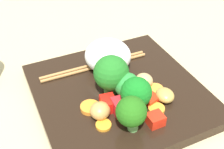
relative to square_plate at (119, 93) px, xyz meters
The scene contains 22 objects.
ground_plane 1.98cm from the square_plate, ahead, with size 110.00×110.00×2.00cm, color tan.
square_plate is the anchor object (origin of this frame).
rice_mound 7.40cm from the square_plate, 98.62° to the right, with size 8.60×7.92×6.14cm, color white.
broccoli_floret_0 7.15cm from the square_plate, 85.78° to the left, with size 4.94×4.94×6.13cm.
broccoli_floret_1 4.73cm from the square_plate, 87.58° to the left, with size 4.26×4.26×5.20cm.
broccoli_floret_2 5.23cm from the square_plate, ahead, with size 5.96×5.96×7.26cm.
broccoli_floret_3 10.37cm from the square_plate, 72.44° to the left, with size 4.56×4.56×6.15cm.
carrot_slice_0 3.47cm from the square_plate, 139.79° to the left, with size 2.38×2.38×0.41cm, color orange.
carrot_slice_1 8.08cm from the square_plate, 110.74° to the left, with size 2.65×2.65×0.73cm, color orange.
carrot_slice_2 2.64cm from the square_plate, behind, with size 2.10×2.10×0.64cm, color orange.
carrot_slice_3 9.02cm from the square_plate, 46.63° to the left, with size 2.41×2.41×0.48cm, color orange.
carrot_slice_4 6.96cm from the square_plate, 18.72° to the left, with size 3.15×3.15×0.73cm, color orange.
carrot_slice_5 6.53cm from the square_plate, 151.07° to the left, with size 2.68×2.68×0.48cm, color orange.
pepper_chunk_0 5.41cm from the square_plate, 42.03° to the left, with size 2.86×2.31×2.08cm, color red.
pepper_chunk_1 9.86cm from the square_plate, 96.61° to the left, with size 2.44×2.27×1.81cm, color red.
pepper_chunk_2 6.16cm from the square_plate, 120.35° to the left, with size 2.62×2.52×1.27cm, color red.
pepper_chunk_3 5.89cm from the square_plate, 65.13° to the left, with size 2.80×2.63×2.37cm, color red.
chicken_piece_0 2.22cm from the square_plate, 113.85° to the right, with size 3.11×2.53×2.27cm, color tan.
chicken_piece_1 8.28cm from the square_plate, 133.17° to the left, with size 3.44×3.01×2.04cm, color #B38F44.
chicken_piece_2 5.02cm from the square_plate, 163.95° to the left, with size 3.16×2.90×2.52cm, color tan.
chicken_piece_4 7.59cm from the square_plate, 37.89° to the left, with size 3.30×3.13×2.60cm, color #BD8A48.
chopstick_pair 7.99cm from the square_plate, 82.14° to the right, with size 21.34×2.66×0.60cm.
Camera 1 is at (18.60, 33.56, 35.39)cm, focal length 46.49 mm.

